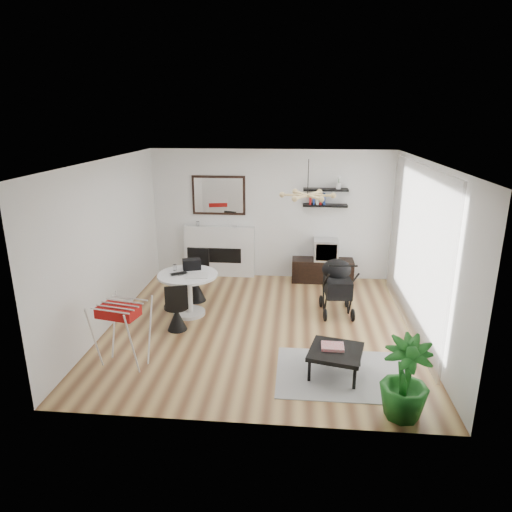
# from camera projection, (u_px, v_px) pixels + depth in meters

# --- Properties ---
(floor) EXTENTS (5.00, 5.00, 0.00)m
(floor) POSITION_uv_depth(u_px,v_px,m) (261.00, 326.00, 7.57)
(floor) COLOR brown
(floor) RESTS_ON ground
(ceiling) EXTENTS (5.00, 5.00, 0.00)m
(ceiling) POSITION_uv_depth(u_px,v_px,m) (262.00, 161.00, 6.77)
(ceiling) COLOR white
(ceiling) RESTS_ON wall_back
(wall_back) EXTENTS (5.00, 0.00, 5.00)m
(wall_back) POSITION_uv_depth(u_px,v_px,m) (271.00, 215.00, 9.54)
(wall_back) COLOR white
(wall_back) RESTS_ON floor
(wall_left) EXTENTS (0.00, 5.00, 5.00)m
(wall_left) POSITION_uv_depth(u_px,v_px,m) (108.00, 244.00, 7.39)
(wall_left) COLOR white
(wall_left) RESTS_ON floor
(wall_right) EXTENTS (0.00, 5.00, 5.00)m
(wall_right) POSITION_uv_depth(u_px,v_px,m) (425.00, 252.00, 6.95)
(wall_right) COLOR white
(wall_right) RESTS_ON floor
(sheer_curtain) EXTENTS (0.04, 3.60, 2.60)m
(sheer_curtain) POSITION_uv_depth(u_px,v_px,m) (415.00, 249.00, 7.14)
(sheer_curtain) COLOR white
(sheer_curtain) RESTS_ON wall_right
(fireplace) EXTENTS (1.50, 0.17, 2.16)m
(fireplace) POSITION_uv_depth(u_px,v_px,m) (219.00, 245.00, 9.77)
(fireplace) COLOR white
(fireplace) RESTS_ON floor
(shelf_lower) EXTENTS (0.90, 0.25, 0.04)m
(shelf_lower) POSITION_uv_depth(u_px,v_px,m) (325.00, 205.00, 9.25)
(shelf_lower) COLOR black
(shelf_lower) RESTS_ON wall_back
(shelf_upper) EXTENTS (0.90, 0.25, 0.04)m
(shelf_upper) POSITION_uv_depth(u_px,v_px,m) (326.00, 190.00, 9.15)
(shelf_upper) COLOR black
(shelf_upper) RESTS_ON wall_back
(pendant_lamp) EXTENTS (0.90, 0.90, 0.10)m
(pendant_lamp) POSITION_uv_depth(u_px,v_px,m) (308.00, 195.00, 7.15)
(pendant_lamp) COLOR tan
(pendant_lamp) RESTS_ON ceiling
(tv_console) EXTENTS (1.27, 0.44, 0.48)m
(tv_console) POSITION_uv_depth(u_px,v_px,m) (322.00, 270.00, 9.56)
(tv_console) COLOR black
(tv_console) RESTS_ON floor
(crt_tv) EXTENTS (0.49, 0.43, 0.43)m
(crt_tv) POSITION_uv_depth(u_px,v_px,m) (326.00, 250.00, 9.41)
(crt_tv) COLOR silver
(crt_tv) RESTS_ON tv_console
(dining_table) EXTENTS (1.03, 1.03, 0.75)m
(dining_table) POSITION_uv_depth(u_px,v_px,m) (188.00, 288.00, 7.87)
(dining_table) COLOR white
(dining_table) RESTS_ON floor
(laptop) EXTENTS (0.35, 0.32, 0.02)m
(laptop) POSITION_uv_depth(u_px,v_px,m) (180.00, 274.00, 7.74)
(laptop) COLOR black
(laptop) RESTS_ON dining_table
(black_bag) EXTENTS (0.35, 0.28, 0.19)m
(black_bag) POSITION_uv_depth(u_px,v_px,m) (192.00, 264.00, 8.00)
(black_bag) COLOR black
(black_bag) RESTS_ON dining_table
(newspaper) EXTENTS (0.42, 0.36, 0.01)m
(newspaper) POSITION_uv_depth(u_px,v_px,m) (197.00, 276.00, 7.70)
(newspaper) COLOR white
(newspaper) RESTS_ON dining_table
(drinking_glass) EXTENTS (0.06, 0.06, 0.11)m
(drinking_glass) POSITION_uv_depth(u_px,v_px,m) (175.00, 267.00, 7.96)
(drinking_glass) COLOR white
(drinking_glass) RESTS_ON dining_table
(chair_far) EXTENTS (0.47, 0.49, 0.97)m
(chair_far) POSITION_uv_depth(u_px,v_px,m) (196.00, 285.00, 8.55)
(chair_far) COLOR black
(chair_far) RESTS_ON floor
(chair_near) EXTENTS (0.43, 0.44, 0.83)m
(chair_near) POSITION_uv_depth(u_px,v_px,m) (177.00, 315.00, 7.36)
(chair_near) COLOR black
(chair_near) RESTS_ON floor
(drying_rack) EXTENTS (0.73, 0.70, 0.94)m
(drying_rack) POSITION_uv_depth(u_px,v_px,m) (123.00, 333.00, 6.26)
(drying_rack) COLOR white
(drying_rack) RESTS_ON floor
(stroller) EXTENTS (0.58, 0.89, 1.05)m
(stroller) POSITION_uv_depth(u_px,v_px,m) (337.00, 288.00, 7.99)
(stroller) COLOR black
(stroller) RESTS_ON floor
(rug) EXTENTS (1.79, 1.30, 0.01)m
(rug) POSITION_uv_depth(u_px,v_px,m) (343.00, 374.00, 6.16)
(rug) COLOR #9E9E9E
(rug) RESTS_ON floor
(coffee_table) EXTENTS (0.82, 0.82, 0.35)m
(coffee_table) POSITION_uv_depth(u_px,v_px,m) (336.00, 353.00, 6.08)
(coffee_table) COLOR black
(coffee_table) RESTS_ON rug
(magazines) EXTENTS (0.31, 0.24, 0.04)m
(magazines) POSITION_uv_depth(u_px,v_px,m) (333.00, 347.00, 6.11)
(magazines) COLOR #CB323D
(magazines) RESTS_ON coffee_table
(potted_plant) EXTENTS (0.62, 0.62, 0.99)m
(potted_plant) POSITION_uv_depth(u_px,v_px,m) (405.00, 379.00, 5.17)
(potted_plant) COLOR #1C621D
(potted_plant) RESTS_ON floor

